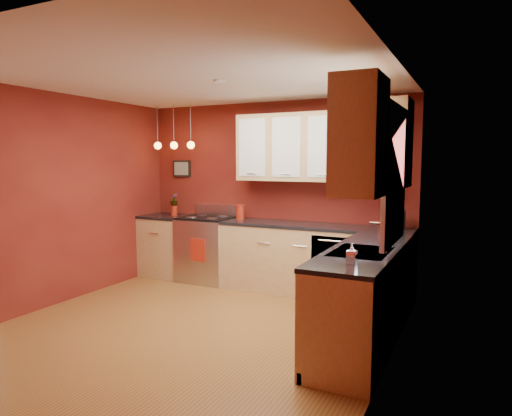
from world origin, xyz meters
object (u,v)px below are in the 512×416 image
at_px(gas_range, 207,248).
at_px(red_canister, 240,212).
at_px(sink, 361,254).
at_px(coffee_maker, 397,220).
at_px(soap_pump, 352,254).

distance_m(gas_range, red_canister, 0.76).
xyz_separation_m(sink, coffee_maker, (0.08, 1.55, 0.13)).
xyz_separation_m(sink, soap_pump, (0.05, -0.55, 0.11)).
height_order(sink, red_canister, sink).
relative_size(gas_range, sink, 1.59).
distance_m(coffee_maker, soap_pump, 2.10).
bearing_deg(coffee_maker, sink, -110.66).
distance_m(sink, coffee_maker, 1.55).
height_order(red_canister, soap_pump, red_canister).
height_order(gas_range, coffee_maker, coffee_maker).
relative_size(sink, soap_pump, 4.22).
xyz_separation_m(gas_range, soap_pump, (2.67, -2.05, 0.54)).
height_order(gas_range, sink, sink).
distance_m(gas_range, sink, 3.05).
height_order(gas_range, soap_pump, gas_range).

